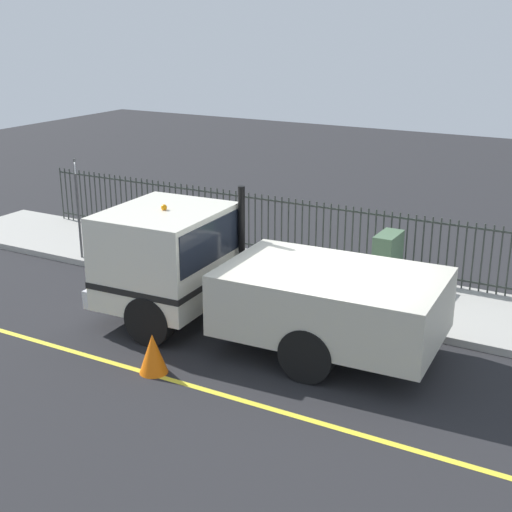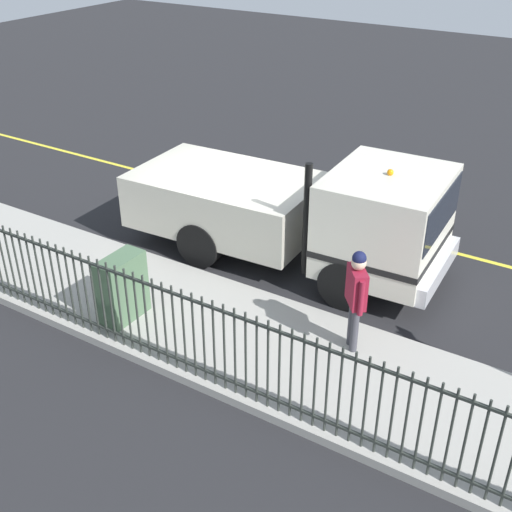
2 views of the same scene
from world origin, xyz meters
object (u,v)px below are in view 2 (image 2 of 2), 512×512
worker_standing (356,291)px  traffic_cone (368,218)px  work_truck (311,210)px  utility_cabinet (122,288)px

worker_standing → traffic_cone: (-4.27, -1.57, -0.90)m
work_truck → worker_standing: bearing=38.7°
worker_standing → utility_cabinet: worker_standing is taller
worker_standing → traffic_cone: size_ratio=2.53×
work_truck → traffic_cone: (-2.02, 0.42, -0.89)m
worker_standing → utility_cabinet: 4.03m
work_truck → traffic_cone: size_ratio=9.41×
work_truck → worker_standing: 3.00m
worker_standing → utility_cabinet: size_ratio=1.50×
work_truck → worker_standing: size_ratio=3.71×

